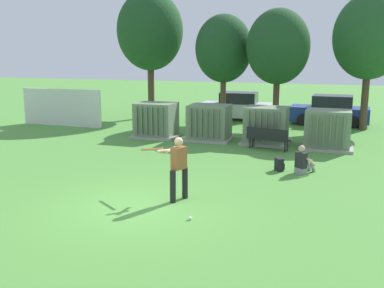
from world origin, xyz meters
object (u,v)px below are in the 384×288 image
transformer_mid_east (266,126)px  parked_car_leftmost (237,107)px  transformer_mid_west (209,123)px  seated_spectator (303,162)px  transformer_west (156,121)px  batter (177,165)px  sports_ball (190,218)px  transformer_east (328,130)px  park_bench (268,137)px  parked_car_left_of_center (330,111)px  backpack (279,165)px

transformer_mid_east → parked_car_leftmost: bearing=113.2°
transformer_mid_west → transformer_mid_east: bearing=-0.1°
seated_spectator → parked_car_leftmost: size_ratio=0.23×
transformer_west → parked_car_leftmost: bearing=71.0°
transformer_mid_west → batter: size_ratio=1.21×
sports_ball → parked_car_leftmost: 16.54m
transformer_mid_west → transformer_east: size_ratio=1.00×
transformer_east → park_bench: size_ratio=1.14×
park_bench → parked_car_leftmost: 8.52m
transformer_mid_west → sports_ball: size_ratio=23.33×
transformer_east → parked_car_left_of_center: size_ratio=0.49×
batter → sports_ball: (0.80, -1.31, -0.93)m
transformer_east → parked_car_leftmost: (-5.43, 6.89, -0.04)m
transformer_east → backpack: size_ratio=4.77×
transformer_west → seated_spectator: 8.39m
transformer_mid_east → sports_ball: (-0.22, -9.66, -0.74)m
sports_ball → seated_spectator: seated_spectator is taller
park_bench → batter: size_ratio=1.06×
transformer_mid_east → sports_ball: 9.70m
batter → transformer_west: bearing=116.7°
transformer_west → sports_ball: (4.96, -9.56, -0.74)m
transformer_east → sports_ball: transformer_east is taller
backpack → sports_ball: bearing=-105.1°
transformer_mid_west → transformer_east: bearing=-2.6°
seated_spectator → parked_car_leftmost: 12.13m
transformer_mid_west → transformer_west: bearing=-177.6°
transformer_mid_west → park_bench: transformer_mid_west is taller
transformer_mid_east → park_bench: (0.28, -1.27, -0.25)m
transformer_mid_west → parked_car_left_of_center: size_ratio=0.49×
transformer_east → seated_spectator: bearing=-98.1°
backpack → transformer_east: bearing=71.7°
transformer_east → batter: size_ratio=1.21×
transformer_east → park_bench: (-2.30, -1.04, -0.25)m
transformer_mid_east → park_bench: size_ratio=1.14×
batter → backpack: bearing=60.6°
transformer_west → batter: size_ratio=1.21×
transformer_mid_east → batter: bearing=-97.0°
parked_car_left_of_center → sports_ball: bearing=-99.5°
sports_ball → seated_spectator: (2.19, 5.18, 0.33)m
transformer_west → sports_ball: size_ratio=23.33×
batter → sports_ball: size_ratio=19.33×
transformer_mid_east → parked_car_left_of_center: size_ratio=0.49×
parked_car_leftmost → transformer_mid_west: bearing=-87.8°
park_bench → seated_spectator: (1.69, -3.21, -0.16)m
transformer_west → transformer_mid_west: bearing=2.4°
transformer_west → parked_car_leftmost: 7.15m
transformer_east → backpack: 4.45m
sports_ball → seated_spectator: size_ratio=0.09×
transformer_west → backpack: bearing=-34.2°
transformer_west → transformer_east: same height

